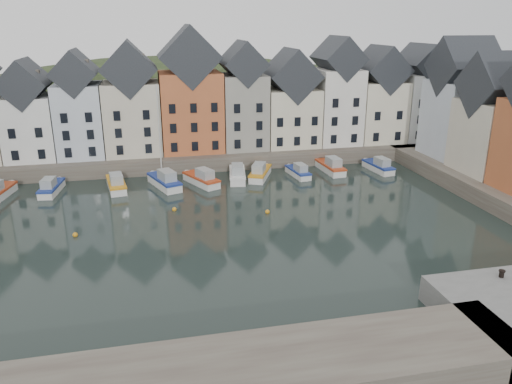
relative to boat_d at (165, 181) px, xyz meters
name	(u,v)px	position (x,y,z in m)	size (l,w,h in m)	color
ground	(220,236)	(4.61, -16.70, -0.85)	(260.00, 260.00, 0.00)	black
far_quay	(191,152)	(4.61, 13.30, 0.15)	(90.00, 16.00, 2.00)	#4D423B
hillside	(183,209)	(4.62, 39.30, -18.81)	(153.60, 70.40, 64.00)	black
far_terrace	(212,102)	(7.82, 11.30, 8.02)	(72.37, 8.16, 17.78)	beige
right_terrace	(499,117)	(40.61, -8.63, 8.06)	(8.30, 24.25, 16.36)	silver
mooring_buoys	(176,218)	(0.61, -11.37, -0.70)	(20.50, 5.50, 0.50)	orange
boat_b	(51,188)	(-13.81, 0.70, -0.17)	(2.57, 6.13, 2.28)	silver
boat_c	(116,184)	(-6.01, 0.33, -0.12)	(2.88, 6.65, 2.47)	silver
boat_d	(165,181)	(0.00, 0.00, 0.00)	(4.32, 7.19, 13.14)	silver
boat_e	(202,179)	(4.74, 0.06, -0.12)	(4.51, 6.68, 2.47)	silver
boat_f	(237,174)	(9.59, 1.08, -0.10)	(3.07, 6.84, 2.53)	silver
boat_g	(260,173)	(12.71, 1.18, -0.12)	(4.44, 6.69, 2.47)	silver
boat_h	(298,172)	(18.04, 0.88, -0.23)	(2.35, 5.59, 2.08)	silver
boat_i	(331,167)	(23.09, 1.89, -0.11)	(2.45, 6.65, 2.51)	silver
boat_j	(379,166)	(29.87, 0.83, -0.17)	(2.51, 6.16, 2.30)	silver
mooring_bollard	(502,273)	(23.31, -33.20, 1.46)	(0.48, 0.48, 0.56)	black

